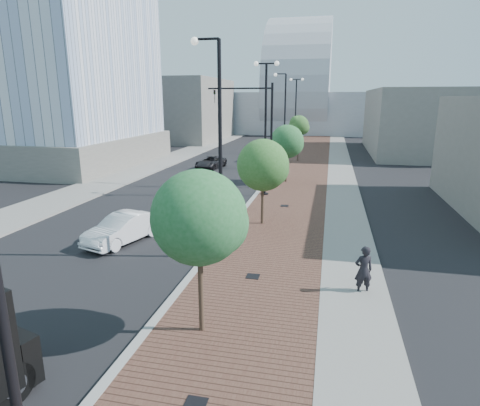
# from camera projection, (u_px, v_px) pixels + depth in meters

# --- Properties ---
(sidewalk) EXTENTS (7.00, 140.00, 0.12)m
(sidewalk) POSITION_uv_depth(u_px,v_px,m) (315.00, 160.00, 45.87)
(sidewalk) COLOR #4C2D23
(sidewalk) RESTS_ON ground
(concrete_strip) EXTENTS (2.40, 140.00, 0.13)m
(concrete_strip) POSITION_uv_depth(u_px,v_px,m) (340.00, 161.00, 45.30)
(concrete_strip) COLOR slate
(concrete_strip) RESTS_ON ground
(curb) EXTENTS (0.30, 140.00, 0.14)m
(curb) POSITION_uv_depth(u_px,v_px,m) (284.00, 159.00, 46.60)
(curb) COLOR gray
(curb) RESTS_ON ground
(west_sidewalk) EXTENTS (4.00, 140.00, 0.12)m
(west_sidewalk) POSITION_uv_depth(u_px,v_px,m) (177.00, 156.00, 49.32)
(west_sidewalk) COLOR slate
(west_sidewalk) RESTS_ON ground
(white_sedan) EXTENTS (2.62, 4.50, 1.40)m
(white_sedan) POSITION_uv_depth(u_px,v_px,m) (123.00, 228.00, 19.84)
(white_sedan) COLOR silver
(white_sedan) RESTS_ON ground
(dark_car_mid) EXTENTS (2.63, 4.54, 1.19)m
(dark_car_mid) POSITION_uv_depth(u_px,v_px,m) (211.00, 162.00, 41.06)
(dark_car_mid) COLOR black
(dark_car_mid) RESTS_ON ground
(dark_car_far) EXTENTS (2.45, 4.46, 1.23)m
(dark_car_far) POSITION_uv_depth(u_px,v_px,m) (262.00, 152.00, 48.52)
(dark_car_far) COLOR black
(dark_car_far) RESTS_ON ground
(pedestrian) EXTENTS (0.76, 0.62, 1.82)m
(pedestrian) POSITION_uv_depth(u_px,v_px,m) (363.00, 270.00, 14.48)
(pedestrian) COLOR black
(pedestrian) RESTS_ON ground
(streetlight_1) EXTENTS (1.44, 0.56, 9.21)m
(streetlight_1) POSITION_uv_depth(u_px,v_px,m) (218.00, 160.00, 17.07)
(streetlight_1) COLOR black
(streetlight_1) RESTS_ON ground
(streetlight_2) EXTENTS (1.72, 0.56, 9.28)m
(streetlight_2) POSITION_uv_depth(u_px,v_px,m) (265.00, 129.00, 28.27)
(streetlight_2) COLOR black
(streetlight_2) RESTS_ON ground
(streetlight_3) EXTENTS (1.44, 0.56, 9.21)m
(streetlight_3) POSITION_uv_depth(u_px,v_px,m) (283.00, 125.00, 39.76)
(streetlight_3) COLOR black
(streetlight_3) RESTS_ON ground
(streetlight_4) EXTENTS (1.72, 0.56, 9.28)m
(streetlight_4) POSITION_uv_depth(u_px,v_px,m) (295.00, 115.00, 50.96)
(streetlight_4) COLOR black
(streetlight_4) RESTS_ON ground
(traffic_mast) EXTENTS (5.09, 0.20, 8.00)m
(traffic_mast) POSITION_uv_depth(u_px,v_px,m) (260.00, 124.00, 31.25)
(traffic_mast) COLOR black
(traffic_mast) RESTS_ON ground
(tree_0) EXTENTS (2.72, 2.72, 4.99)m
(tree_0) POSITION_uv_depth(u_px,v_px,m) (201.00, 218.00, 11.35)
(tree_0) COLOR #382619
(tree_0) RESTS_ON ground
(tree_1) EXTENTS (2.81, 2.81, 4.79)m
(tree_1) POSITION_uv_depth(u_px,v_px,m) (264.00, 165.00, 21.82)
(tree_1) COLOR #382619
(tree_1) RESTS_ON ground
(tree_2) EXTENTS (2.74, 2.74, 4.81)m
(tree_2) POSITION_uv_depth(u_px,v_px,m) (287.00, 142.00, 33.15)
(tree_2) COLOR #382619
(tree_2) RESTS_ON ground
(tree_3) EXTENTS (2.24, 2.16, 5.09)m
(tree_3) POSITION_uv_depth(u_px,v_px,m) (299.00, 126.00, 44.35)
(tree_3) COLOR #382619
(tree_3) RESTS_ON ground
(tower_podium) EXTENTS (19.00, 19.00, 3.00)m
(tower_podium) POSITION_uv_depth(u_px,v_px,m) (54.00, 150.00, 43.71)
(tower_podium) COLOR #65625B
(tower_podium) RESTS_ON ground
(convention_center) EXTENTS (50.00, 30.00, 50.00)m
(convention_center) POSITION_uv_depth(u_px,v_px,m) (299.00, 103.00, 88.08)
(convention_center) COLOR #9B9EA5
(convention_center) RESTS_ON ground
(commercial_block_nw) EXTENTS (14.00, 20.00, 10.00)m
(commercial_block_nw) POSITION_uv_depth(u_px,v_px,m) (180.00, 110.00, 68.47)
(commercial_block_nw) COLOR slate
(commercial_block_nw) RESTS_ON ground
(commercial_block_ne) EXTENTS (12.00, 22.00, 8.00)m
(commercial_block_ne) POSITION_uv_depth(u_px,v_px,m) (419.00, 122.00, 51.72)
(commercial_block_ne) COLOR slate
(commercial_block_ne) RESTS_ON ground
(utility_cover_0) EXTENTS (0.50, 0.50, 0.02)m
(utility_cover_0) POSITION_uv_depth(u_px,v_px,m) (195.00, 404.00, 9.21)
(utility_cover_0) COLOR black
(utility_cover_0) RESTS_ON sidewalk
(utility_cover_1) EXTENTS (0.50, 0.50, 0.02)m
(utility_cover_1) POSITION_uv_depth(u_px,v_px,m) (253.00, 276.00, 15.83)
(utility_cover_1) COLOR black
(utility_cover_1) RESTS_ON sidewalk
(utility_cover_2) EXTENTS (0.50, 0.50, 0.02)m
(utility_cover_2) POSITION_uv_depth(u_px,v_px,m) (285.00, 206.00, 26.23)
(utility_cover_2) COLOR black
(utility_cover_2) RESTS_ON sidewalk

